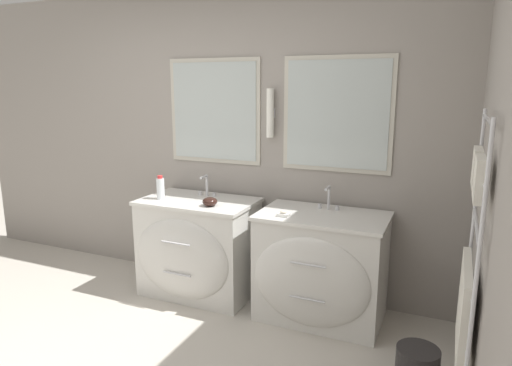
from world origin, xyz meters
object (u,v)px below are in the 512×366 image
object	(u,v)px
vanity_right	(320,268)
amenity_bowl	(210,202)
toiletry_bottle	(160,188)
vanity_left	(197,247)

from	to	relation	value
vanity_right	amenity_bowl	bearing A→B (deg)	-174.12
vanity_right	toiletry_bottle	size ratio (longest dim) A/B	4.75
toiletry_bottle	amenity_bowl	distance (m)	0.50
vanity_left	vanity_right	distance (m)	1.09
vanity_right	amenity_bowl	distance (m)	1.00
vanity_left	vanity_right	bearing A→B (deg)	0.00
vanity_left	vanity_right	size ratio (longest dim) A/B	1.00
vanity_right	vanity_left	bearing A→B (deg)	180.00
amenity_bowl	vanity_right	bearing A→B (deg)	5.88
toiletry_bottle	amenity_bowl	world-z (taller)	toiletry_bottle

